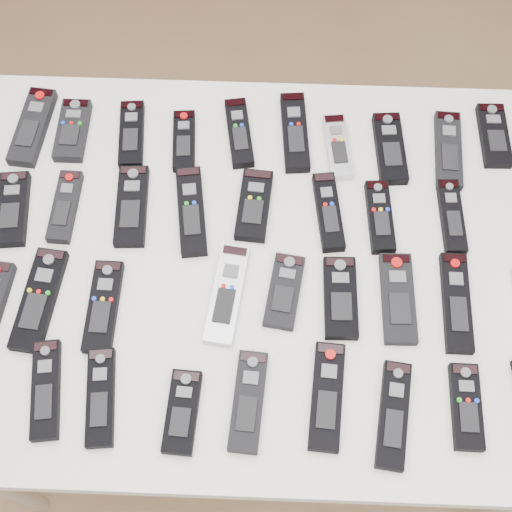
{
  "coord_description": "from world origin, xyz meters",
  "views": [
    {
      "loc": [
        0.04,
        -0.58,
        2.03
      ],
      "look_at": [
        0.01,
        0.03,
        0.8
      ],
      "focal_mm": 50.0,
      "sensor_mm": 36.0,
      "label": 1
    }
  ],
  "objects_px": {
    "remote_15": "(328,212)",
    "remote_23": "(340,298)",
    "remote_7": "(390,149)",
    "remote_33": "(393,415)",
    "remote_4": "(239,133)",
    "remote_14": "(254,205)",
    "remote_5": "(295,132)",
    "remote_24": "(398,298)",
    "remote_12": "(132,206)",
    "table": "(256,273)",
    "remote_25": "(456,303)",
    "remote_21": "(227,294)",
    "remote_17": "(452,216)",
    "remote_10": "(13,209)",
    "remote_16": "(380,217)",
    "remote_0": "(33,127)",
    "remote_30": "(182,412)",
    "remote_1": "(73,131)",
    "remote_19": "(39,300)",
    "remote_22": "(284,291)",
    "remote_29": "(101,397)",
    "remote_9": "(494,136)",
    "remote_3": "(184,141)",
    "remote_34": "(466,407)",
    "remote_11": "(65,207)",
    "remote_6": "(338,147)",
    "remote_13": "(191,211)",
    "remote_8": "(448,150)",
    "remote_32": "(327,396)",
    "remote_28": "(46,390)",
    "remote_20": "(103,306)",
    "remote_2": "(132,134)"
  },
  "relations": [
    {
      "from": "remote_10",
      "to": "remote_28",
      "type": "height_order",
      "value": "remote_10"
    },
    {
      "from": "remote_17",
      "to": "remote_23",
      "type": "bearing_deg",
      "value": -142.75
    },
    {
      "from": "remote_9",
      "to": "remote_16",
      "type": "distance_m",
      "value": 0.32
    },
    {
      "from": "remote_22",
      "to": "remote_30",
      "type": "distance_m",
      "value": 0.29
    },
    {
      "from": "table",
      "to": "remote_25",
      "type": "relative_size",
      "value": 6.29
    },
    {
      "from": "remote_12",
      "to": "remote_19",
      "type": "height_order",
      "value": "same"
    },
    {
      "from": "remote_22",
      "to": "remote_29",
      "type": "xyz_separation_m",
      "value": [
        -0.32,
        -0.22,
        0.0
      ]
    },
    {
      "from": "remote_4",
      "to": "remote_9",
      "type": "xyz_separation_m",
      "value": [
        0.54,
        0.01,
        -0.0
      ]
    },
    {
      "from": "remote_8",
      "to": "remote_33",
      "type": "height_order",
      "value": "remote_33"
    },
    {
      "from": "remote_4",
      "to": "remote_15",
      "type": "relative_size",
      "value": 0.98
    },
    {
      "from": "remote_11",
      "to": "remote_15",
      "type": "relative_size",
      "value": 0.93
    },
    {
      "from": "remote_2",
      "to": "remote_7",
      "type": "xyz_separation_m",
      "value": [
        0.54,
        -0.02,
        0.0
      ]
    },
    {
      "from": "remote_14",
      "to": "remote_4",
      "type": "bearing_deg",
      "value": 106.94
    },
    {
      "from": "remote_1",
      "to": "remote_12",
      "type": "distance_m",
      "value": 0.23
    },
    {
      "from": "remote_11",
      "to": "remote_19",
      "type": "relative_size",
      "value": 0.78
    },
    {
      "from": "remote_0",
      "to": "remote_30",
      "type": "height_order",
      "value": "same"
    },
    {
      "from": "remote_5",
      "to": "remote_24",
      "type": "xyz_separation_m",
      "value": [
        0.2,
        -0.37,
        -0.0
      ]
    },
    {
      "from": "remote_12",
      "to": "remote_16",
      "type": "xyz_separation_m",
      "value": [
        0.5,
        -0.01,
        0.0
      ]
    },
    {
      "from": "remote_9",
      "to": "remote_20",
      "type": "relative_size",
      "value": 0.85
    },
    {
      "from": "remote_6",
      "to": "remote_17",
      "type": "distance_m",
      "value": 0.27
    },
    {
      "from": "remote_7",
      "to": "remote_21",
      "type": "xyz_separation_m",
      "value": [
        -0.32,
        -0.34,
        -0.0
      ]
    },
    {
      "from": "remote_4",
      "to": "remote_24",
      "type": "bearing_deg",
      "value": -58.39
    },
    {
      "from": "remote_16",
      "to": "remote_17",
      "type": "bearing_deg",
      "value": -0.94
    },
    {
      "from": "remote_14",
      "to": "remote_19",
      "type": "height_order",
      "value": "same"
    },
    {
      "from": "remote_21",
      "to": "remote_16",
      "type": "bearing_deg",
      "value": 38.39
    },
    {
      "from": "remote_30",
      "to": "remote_34",
      "type": "xyz_separation_m",
      "value": [
        0.5,
        0.03,
        -0.0
      ]
    },
    {
      "from": "remote_17",
      "to": "remote_10",
      "type": "bearing_deg",
      "value": 178.89
    },
    {
      "from": "remote_13",
      "to": "remote_34",
      "type": "distance_m",
      "value": 0.63
    },
    {
      "from": "remote_7",
      "to": "remote_33",
      "type": "xyz_separation_m",
      "value": [
        -0.02,
        -0.56,
        0.0
      ]
    },
    {
      "from": "remote_4",
      "to": "remote_33",
      "type": "distance_m",
      "value": 0.66
    },
    {
      "from": "remote_6",
      "to": "remote_22",
      "type": "distance_m",
      "value": 0.35
    },
    {
      "from": "remote_3",
      "to": "remote_20",
      "type": "bearing_deg",
      "value": -111.56
    },
    {
      "from": "remote_17",
      "to": "remote_3",
      "type": "bearing_deg",
      "value": 161.24
    },
    {
      "from": "remote_21",
      "to": "remote_12",
      "type": "bearing_deg",
      "value": 144.67
    },
    {
      "from": "remote_5",
      "to": "remote_12",
      "type": "relative_size",
      "value": 1.07
    },
    {
      "from": "remote_10",
      "to": "remote_23",
      "type": "xyz_separation_m",
      "value": [
        0.65,
        -0.17,
        -0.0
      ]
    },
    {
      "from": "remote_11",
      "to": "remote_12",
      "type": "bearing_deg",
      "value": 4.77
    },
    {
      "from": "remote_17",
      "to": "remote_0",
      "type": "bearing_deg",
      "value": 165.82
    },
    {
      "from": "remote_7",
      "to": "remote_2",
      "type": "bearing_deg",
      "value": 174.17
    },
    {
      "from": "remote_1",
      "to": "remote_10",
      "type": "relative_size",
      "value": 0.91
    },
    {
      "from": "remote_1",
      "to": "remote_25",
      "type": "distance_m",
      "value": 0.86
    },
    {
      "from": "remote_12",
      "to": "remote_24",
      "type": "xyz_separation_m",
      "value": [
        0.52,
        -0.18,
        0.0
      ]
    },
    {
      "from": "remote_15",
      "to": "remote_23",
      "type": "xyz_separation_m",
      "value": [
        0.02,
        -0.18,
        -0.0
      ]
    },
    {
      "from": "remote_30",
      "to": "remote_32",
      "type": "distance_m",
      "value": 0.26
    },
    {
      "from": "remote_9",
      "to": "remote_17",
      "type": "xyz_separation_m",
      "value": [
        -0.11,
        -0.2,
        0.0
      ]
    },
    {
      "from": "remote_10",
      "to": "remote_14",
      "type": "bearing_deg",
      "value": -2.73
    },
    {
      "from": "remote_6",
      "to": "remote_22",
      "type": "xyz_separation_m",
      "value": [
        -0.11,
        -0.33,
        -0.0
      ]
    },
    {
      "from": "remote_4",
      "to": "remote_14",
      "type": "bearing_deg",
      "value": -86.8
    },
    {
      "from": "remote_1",
      "to": "remote_10",
      "type": "bearing_deg",
      "value": -114.73
    },
    {
      "from": "remote_9",
      "to": "remote_30",
      "type": "bearing_deg",
      "value": -136.23
    }
  ]
}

